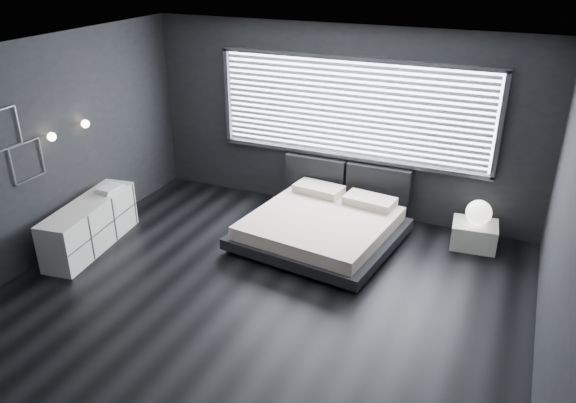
% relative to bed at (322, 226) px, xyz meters
% --- Properties ---
extents(room, '(6.04, 6.00, 2.80)m').
position_rel_bed_xyz_m(room, '(-0.18, -1.59, 1.16)').
color(room, black).
rests_on(room, ground).
extents(window, '(4.14, 0.09, 1.52)m').
position_rel_bed_xyz_m(window, '(0.02, 1.11, 1.37)').
color(window, white).
rests_on(window, ground).
extents(headboard, '(1.96, 0.16, 0.52)m').
position_rel_bed_xyz_m(headboard, '(-0.01, 1.05, 0.33)').
color(headboard, black).
rests_on(headboard, ground).
extents(sconce_near, '(0.18, 0.11, 0.11)m').
position_rel_bed_xyz_m(sconce_near, '(-3.07, -1.54, 1.36)').
color(sconce_near, silver).
rests_on(sconce_near, ground).
extents(sconce_far, '(0.18, 0.11, 0.11)m').
position_rel_bed_xyz_m(sconce_far, '(-3.07, -0.94, 1.36)').
color(sconce_far, silver).
rests_on(sconce_far, ground).
extents(wall_art_upper, '(0.01, 0.48, 0.48)m').
position_rel_bed_xyz_m(wall_art_upper, '(-3.16, -2.14, 1.61)').
color(wall_art_upper, '#47474C').
rests_on(wall_art_upper, ground).
extents(wall_art_lower, '(0.01, 0.48, 0.48)m').
position_rel_bed_xyz_m(wall_art_lower, '(-3.16, -1.89, 1.14)').
color(wall_art_lower, '#47474C').
rests_on(wall_art_lower, ground).
extents(bed, '(2.25, 2.17, 0.52)m').
position_rel_bed_xyz_m(bed, '(0.00, 0.00, 0.00)').
color(bed, black).
rests_on(bed, ground).
extents(nightstand, '(0.64, 0.55, 0.35)m').
position_rel_bed_xyz_m(nightstand, '(1.96, 0.73, -0.07)').
color(nightstand, silver).
rests_on(nightstand, ground).
extents(orb_lamp, '(0.34, 0.34, 0.34)m').
position_rel_bed_xyz_m(orb_lamp, '(1.97, 0.72, 0.28)').
color(orb_lamp, white).
rests_on(orb_lamp, nightstand).
extents(dresser, '(0.68, 1.69, 0.66)m').
position_rel_bed_xyz_m(dresser, '(-2.83, -1.37, 0.09)').
color(dresser, silver).
rests_on(dresser, ground).
extents(book_stack, '(0.31, 0.38, 0.07)m').
position_rel_bed_xyz_m(book_stack, '(-2.81, -0.92, 0.45)').
color(book_stack, white).
rests_on(book_stack, dresser).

